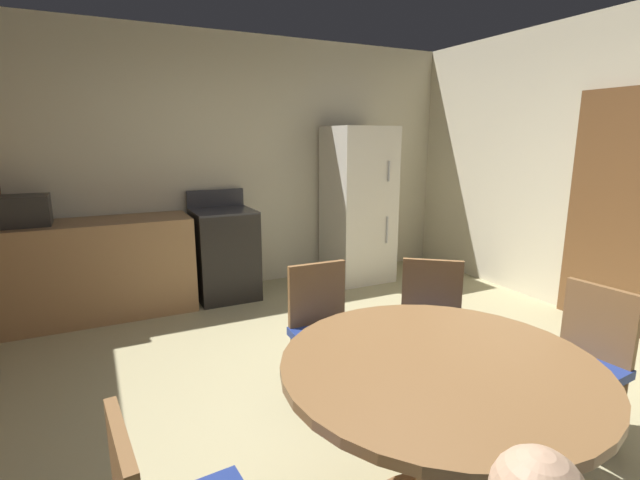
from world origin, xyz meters
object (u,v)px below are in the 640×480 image
(chair_north, at_px, (325,325))
(dining_table, at_px, (438,395))
(microwave, at_px, (21,211))
(chair_northeast, at_px, (431,321))
(refrigerator, at_px, (358,205))
(oven_range, at_px, (225,253))
(chair_east, at_px, (583,357))

(chair_north, bearing_deg, dining_table, -0.00)
(microwave, height_order, chair_northeast, microwave)
(refrigerator, bearing_deg, chair_northeast, -110.52)
(oven_range, xyz_separation_m, refrigerator, (1.56, -0.05, 0.41))
(oven_range, bearing_deg, chair_east, -71.41)
(oven_range, bearing_deg, chair_northeast, -74.57)
(chair_northeast, distance_m, chair_north, 0.68)
(chair_east, height_order, chair_north, same)
(chair_east, relative_size, chair_north, 1.00)
(refrigerator, height_order, chair_north, refrigerator)
(oven_range, xyz_separation_m, chair_east, (1.07, -3.18, 0.03))
(oven_range, distance_m, microwave, 1.81)
(refrigerator, distance_m, chair_east, 3.19)
(oven_range, height_order, microwave, microwave)
(dining_table, height_order, chair_east, chair_east)
(microwave, bearing_deg, oven_range, 0.12)
(refrigerator, relative_size, chair_east, 2.02)
(dining_table, xyz_separation_m, chair_east, (1.06, 0.09, -0.11))
(microwave, relative_size, chair_northeast, 0.51)
(dining_table, xyz_separation_m, chair_north, (0.03, 1.06, -0.11))
(microwave, relative_size, chair_east, 0.51)
(microwave, bearing_deg, dining_table, -62.08)
(microwave, bearing_deg, chair_east, -48.72)
(refrigerator, xyz_separation_m, microwave, (-3.29, 0.05, 0.15))
(chair_northeast, bearing_deg, dining_table, 0.00)
(dining_table, relative_size, chair_north, 1.46)
(chair_east, bearing_deg, refrigerator, -103.63)
(oven_range, height_order, chair_northeast, oven_range)
(refrigerator, xyz_separation_m, chair_east, (-0.49, -3.13, -0.38))
(oven_range, relative_size, dining_table, 0.86)
(microwave, xyz_separation_m, dining_table, (1.73, -3.27, -0.42))
(microwave, height_order, dining_table, microwave)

